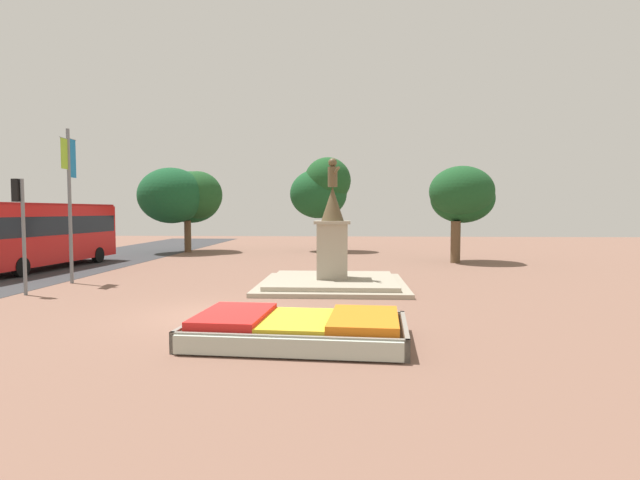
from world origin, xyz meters
name	(u,v)px	position (x,y,z in m)	size (l,w,h in m)	color
ground_plane	(215,316)	(0.00, 0.00, 0.00)	(88.75, 88.75, 0.00)	brown
flower_planter	(298,329)	(2.62, -2.68, 0.28)	(5.11, 3.26, 0.63)	#38281C
statue_monument	(332,267)	(3.16, 5.66, 0.75)	(5.69, 5.69, 5.02)	gray
traffic_light_mid_block	(21,215)	(-7.71, 3.04, 2.85)	(0.41, 0.30, 4.10)	slate
banner_pole	(70,197)	(-7.58, 5.94, 3.55)	(0.14, 1.30, 6.30)	slate
city_bus	(39,232)	(-11.88, 10.56, 1.93)	(3.06, 10.54, 3.35)	red
park_tree_far_left	(184,196)	(-7.97, 21.48, 4.04)	(5.66, 6.12, 6.00)	brown
park_tree_behind_statue	(322,188)	(1.88, 23.03, 4.64)	(4.49, 3.68, 6.91)	brown
park_tree_far_right	(462,196)	(10.35, 15.46, 3.86)	(3.88, 3.94, 5.54)	brown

